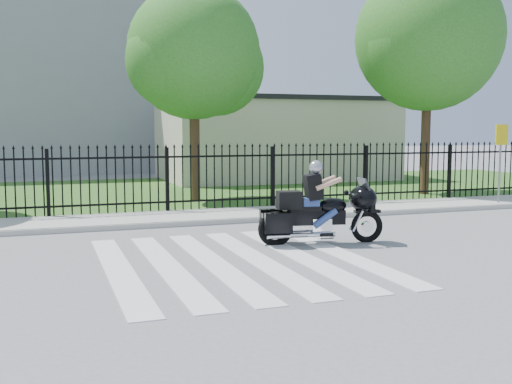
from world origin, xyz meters
name	(u,v)px	position (x,y,z in m)	size (l,w,h in m)	color
ground	(236,261)	(0.00, 0.00, 0.00)	(120.00, 120.00, 0.00)	slate
crosswalk	(236,261)	(0.00, 0.00, 0.01)	(5.00, 5.50, 0.01)	silver
sidewalk	(176,218)	(0.00, 5.00, 0.06)	(40.00, 2.00, 0.12)	#ADAAA3
curb	(185,224)	(0.00, 4.00, 0.06)	(40.00, 0.12, 0.12)	#ADAAA3
grass_strip	(135,192)	(0.00, 12.00, 0.01)	(40.00, 12.00, 0.02)	#2B521C
iron_fence	(167,181)	(0.00, 6.00, 0.90)	(26.00, 0.04, 1.80)	black
tree_mid	(194,53)	(1.50, 9.00, 4.67)	(4.20, 4.20, 6.78)	#382316
tree_right	(428,38)	(9.50, 8.00, 5.39)	(5.00, 5.00, 7.90)	#382316
building_low	(275,141)	(7.00, 16.00, 1.75)	(10.00, 6.00, 3.50)	#BFB89F
building_low_roof	(275,100)	(7.00, 16.00, 3.60)	(10.20, 6.20, 0.20)	black
building_tall	(41,62)	(-3.00, 26.00, 6.00)	(15.00, 10.00, 12.00)	gray
motorcycle_rider	(318,209)	(2.03, 1.00, 0.70)	(2.56, 1.12, 1.70)	black
traffic_sign	(501,147)	(9.59, 4.44, 1.76)	(0.50, 0.12, 2.30)	gray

